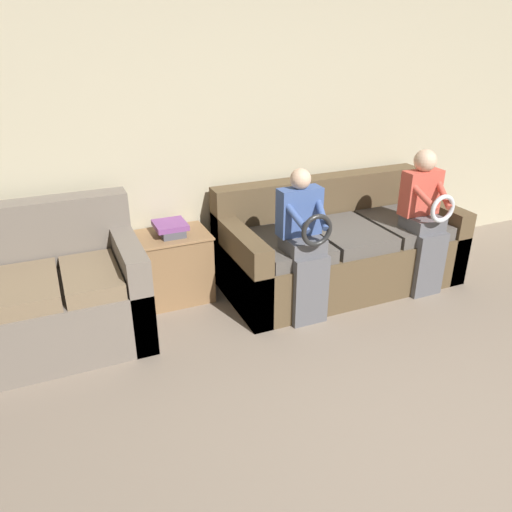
% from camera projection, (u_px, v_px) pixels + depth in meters
% --- Properties ---
extents(wall_back, '(7.96, 0.06, 2.55)m').
position_uv_depth(wall_back, '(269.00, 132.00, 4.32)').
color(wall_back, '#BCB293').
rests_on(wall_back, ground_plane).
extents(couch_main, '(2.06, 0.97, 0.88)m').
position_uv_depth(couch_main, '(337.00, 248.00, 4.42)').
color(couch_main, brown).
rests_on(couch_main, ground_plane).
extents(couch_side, '(1.52, 0.89, 0.98)m').
position_uv_depth(couch_side, '(33.00, 301.00, 3.51)').
color(couch_side, '#70665B').
rests_on(couch_side, ground_plane).
extents(child_left_seated, '(0.34, 0.37, 1.18)m').
position_uv_depth(child_left_seated, '(304.00, 241.00, 3.74)').
color(child_left_seated, '#56565B').
rests_on(child_left_seated, ground_plane).
extents(child_right_seated, '(0.34, 0.38, 1.21)m').
position_uv_depth(child_right_seated, '(425.00, 217.00, 4.15)').
color(child_right_seated, '#56565B').
rests_on(child_right_seated, ground_plane).
extents(side_shelf, '(0.57, 0.44, 0.58)m').
position_uv_depth(side_shelf, '(175.00, 266.00, 4.15)').
color(side_shelf, olive).
rests_on(side_shelf, ground_plane).
extents(book_stack, '(0.25, 0.26, 0.10)m').
position_uv_depth(book_stack, '(171.00, 228.00, 4.00)').
color(book_stack, '#4C4C56').
rests_on(book_stack, side_shelf).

